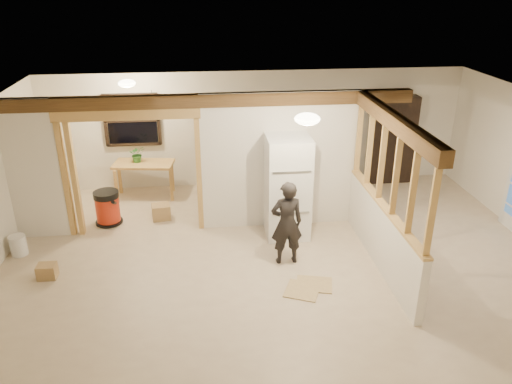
{
  "coord_description": "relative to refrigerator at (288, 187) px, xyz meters",
  "views": [
    {
      "loc": [
        -1.16,
        -7.12,
        4.32
      ],
      "look_at": [
        -0.32,
        0.4,
        1.01
      ],
      "focal_mm": 35.0,
      "sensor_mm": 36.0,
      "label": 1
    }
  ],
  "objects": [
    {
      "name": "floor",
      "position": [
        -0.28,
        -0.78,
        -0.92
      ],
      "size": [
        9.0,
        6.5,
        0.01
      ],
      "primitive_type": "cube",
      "color": "#C9B595",
      "rests_on": "ground"
    },
    {
      "name": "ceiling",
      "position": [
        -0.28,
        -0.78,
        1.59
      ],
      "size": [
        9.0,
        6.5,
        0.01
      ],
      "primitive_type": "cube",
      "color": "white"
    },
    {
      "name": "wall_back",
      "position": [
        -0.28,
        2.47,
        0.34
      ],
      "size": [
        9.0,
        0.01,
        2.5
      ],
      "primitive_type": "cube",
      "color": "silver",
      "rests_on": "floor"
    },
    {
      "name": "wall_front",
      "position": [
        -0.28,
        -4.03,
        0.34
      ],
      "size": [
        9.0,
        0.01,
        2.5
      ],
      "primitive_type": "cube",
      "color": "silver",
      "rests_on": "floor"
    },
    {
      "name": "partition_left_stub",
      "position": [
        -4.33,
        0.42,
        0.34
      ],
      "size": [
        0.9,
        0.12,
        2.5
      ],
      "primitive_type": "cube",
      "color": "silver",
      "rests_on": "floor"
    },
    {
      "name": "partition_center",
      "position": [
        -0.08,
        0.42,
        0.34
      ],
      "size": [
        2.8,
        0.12,
        2.5
      ],
      "primitive_type": "cube",
      "color": "silver",
      "rests_on": "floor"
    },
    {
      "name": "doorway_frame",
      "position": [
        -2.68,
        0.42,
        0.19
      ],
      "size": [
        2.46,
        0.14,
        2.2
      ],
      "primitive_type": "cube",
      "color": "tan",
      "rests_on": "floor"
    },
    {
      "name": "header_beam_back",
      "position": [
        -1.28,
        0.42,
        1.47
      ],
      "size": [
        7.0,
        0.18,
        0.22
      ],
      "primitive_type": "cube",
      "color": "brown",
      "rests_on": "ceiling"
    },
    {
      "name": "header_beam_right",
      "position": [
        1.32,
        -1.18,
        1.47
      ],
      "size": [
        0.18,
        3.3,
        0.22
      ],
      "primitive_type": "cube",
      "color": "brown",
      "rests_on": "ceiling"
    },
    {
      "name": "pony_wall",
      "position": [
        1.32,
        -1.18,
        -0.41
      ],
      "size": [
        0.12,
        3.2,
        1.0
      ],
      "primitive_type": "cube",
      "color": "silver",
      "rests_on": "floor"
    },
    {
      "name": "stud_partition",
      "position": [
        1.32,
        -1.18,
        0.75
      ],
      "size": [
        0.14,
        3.2,
        1.32
      ],
      "primitive_type": "cube",
      "color": "tan",
      "rests_on": "pony_wall"
    },
    {
      "name": "window_back",
      "position": [
        -2.88,
        2.39,
        0.64
      ],
      "size": [
        1.12,
        0.1,
        1.1
      ],
      "primitive_type": "cube",
      "color": "black",
      "rests_on": "wall_back"
    },
    {
      "name": "ceiling_dome_main",
      "position": [
        0.02,
        -1.28,
        1.57
      ],
      "size": [
        0.36,
        0.36,
        0.16
      ],
      "primitive_type": "ellipsoid",
      "color": "#FFEABF",
      "rests_on": "ceiling"
    },
    {
      "name": "ceiling_dome_util",
      "position": [
        -2.78,
        1.52,
        1.57
      ],
      "size": [
        0.32,
        0.32,
        0.14
      ],
      "primitive_type": "ellipsoid",
      "color": "#FFEABF",
      "rests_on": "ceiling"
    },
    {
      "name": "hanging_bulb",
      "position": [
        -2.28,
        0.82,
        1.27
      ],
      "size": [
        0.07,
        0.07,
        0.07
      ],
      "primitive_type": "ellipsoid",
      "color": "#FFD88C",
      "rests_on": "ceiling"
    },
    {
      "name": "refrigerator",
      "position": [
        0.0,
        0.0,
        0.0
      ],
      "size": [
        0.75,
        0.73,
        1.82
      ],
      "primitive_type": "cube",
      "color": "silver",
      "rests_on": "floor"
    },
    {
      "name": "woman",
      "position": [
        -0.17,
        -0.95,
        -0.21
      ],
      "size": [
        0.54,
        0.37,
        1.41
      ],
      "primitive_type": "imported",
      "rotation": [
        0.0,
        0.0,
        3.21
      ],
      "color": "black",
      "rests_on": "floor"
    },
    {
      "name": "work_table",
      "position": [
        -2.68,
        1.95,
        -0.53
      ],
      "size": [
        1.28,
        0.77,
        0.76
      ],
      "primitive_type": "cube",
      "rotation": [
        0.0,
        0.0,
        -0.14
      ],
      "color": "tan",
      "rests_on": "floor"
    },
    {
      "name": "potted_plant",
      "position": [
        -2.79,
        2.02,
        0.02
      ],
      "size": [
        0.35,
        0.32,
        0.34
      ],
      "primitive_type": "imported",
      "rotation": [
        0.0,
        0.0,
        0.18
      ],
      "color": "#2D6F2F",
      "rests_on": "work_table"
    },
    {
      "name": "shop_vac",
      "position": [
        -3.26,
        0.78,
        -0.58
      ],
      "size": [
        0.6,
        0.6,
        0.66
      ],
      "primitive_type": "cylinder",
      "rotation": [
        0.0,
        0.0,
        -0.21
      ],
      "color": "red",
      "rests_on": "floor"
    },
    {
      "name": "bookshelf",
      "position": [
        2.73,
        2.24,
        0.06
      ],
      "size": [
        0.97,
        0.32,
        1.94
      ],
      "primitive_type": "cube",
      "color": "black",
      "rests_on": "floor"
    },
    {
      "name": "bucket",
      "position": [
        -4.58,
        -0.24,
        -0.74
      ],
      "size": [
        0.33,
        0.33,
        0.34
      ],
      "primitive_type": "cylinder",
      "rotation": [
        0.0,
        0.0,
        0.25
      ],
      "color": "white",
      "rests_on": "floor"
    },
    {
      "name": "box_util_a",
      "position": [
        -2.29,
        0.86,
        -0.76
      ],
      "size": [
        0.38,
        0.34,
        0.29
      ],
      "primitive_type": "cube",
      "rotation": [
        0.0,
        0.0,
        0.15
      ],
      "color": "#9D7B4C",
      "rests_on": "floor"
    },
    {
      "name": "box_util_b",
      "position": [
        -4.24,
        1.29,
        -0.78
      ],
      "size": [
        0.29,
        0.29,
        0.26
      ],
      "primitive_type": "cube",
      "rotation": [
        0.0,
        0.0,
        0.06
      ],
      "color": "#9D7B4C",
      "rests_on": "floor"
    },
    {
      "name": "box_front",
      "position": [
        -3.92,
        -1.02,
        -0.8
      ],
      "size": [
        0.28,
        0.23,
        0.23
      ],
      "primitive_type": "cube",
      "rotation": [
        0.0,
        0.0,
        -0.01
      ],
      "color": "#9D7B4C",
      "rests_on": "floor"
    },
    {
      "name": "floor_panel_near",
      "position": [
        -0.06,
        -1.81,
        -0.9
      ],
      "size": [
        0.63,
        0.63,
        0.02
      ],
      "primitive_type": "cube",
      "rotation": [
        0.0,
        0.0,
        -0.41
      ],
      "color": "tan",
      "rests_on": "floor"
    },
    {
      "name": "floor_panel_far",
      "position": [
        0.15,
        -1.67,
        -0.9
      ],
      "size": [
        0.62,
        0.55,
        0.02
      ],
      "primitive_type": "cube",
      "rotation": [
        0.0,
        0.0,
        -0.25
      ],
      "color": "tan",
      "rests_on": "floor"
    }
  ]
}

